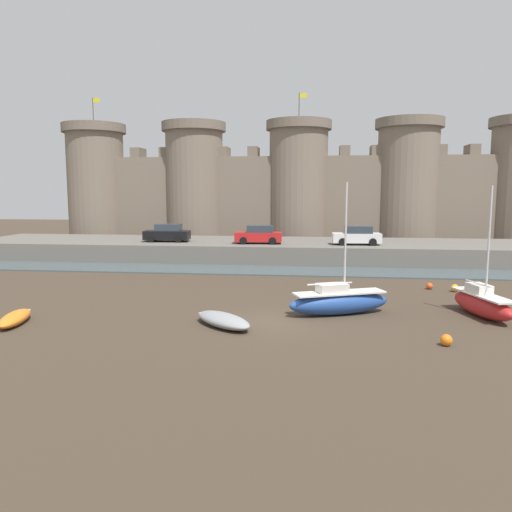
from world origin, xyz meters
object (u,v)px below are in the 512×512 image
rowboat_foreground_left (223,320)px  rowboat_near_channel_right (15,318)px  mooring_buoy_off_centre (446,340)px  sailboat_foreground_centre (482,303)px  car_quay_west (167,233)px  sailboat_foreground_right (339,301)px  car_quay_east (357,236)px  mooring_buoy_near_channel (455,288)px  mooring_buoy_mid_mud (429,286)px  car_quay_centre_east (259,235)px

rowboat_foreground_left → rowboat_near_channel_right: bearing=-175.4°
rowboat_near_channel_right → mooring_buoy_off_centre: (19.35, -1.02, -0.06)m
sailboat_foreground_centre → car_quay_west: 28.73m
sailboat_foreground_centre → car_quay_west: (-21.80, 18.64, 1.73)m
sailboat_foreground_right → car_quay_east: sailboat_foreground_right is taller
mooring_buoy_near_channel → car_quay_east: 13.02m
sailboat_foreground_right → car_quay_west: size_ratio=1.60×
sailboat_foreground_centre → mooring_buoy_off_centre: (-2.98, -5.18, -0.43)m
mooring_buoy_off_centre → rowboat_near_channel_right: bearing=177.0°
mooring_buoy_mid_mud → mooring_buoy_near_channel: size_ratio=0.88×
sailboat_foreground_right → mooring_buoy_mid_mud: bearing=50.4°
sailboat_foreground_centre → car_quay_centre_east: size_ratio=1.56×
sailboat_foreground_centre → mooring_buoy_mid_mud: 6.95m
rowboat_near_channel_right → mooring_buoy_off_centre: 19.38m
car_quay_centre_east → car_quay_east: same height
sailboat_foreground_centre → car_quay_east: sailboat_foreground_centre is taller
car_quay_centre_east → rowboat_foreground_left: bearing=-87.9°
rowboat_near_channel_right → mooring_buoy_off_centre: rowboat_near_channel_right is taller
car_quay_east → mooring_buoy_near_channel: bearing=-66.5°
rowboat_near_channel_right → car_quay_centre_east: 23.99m
mooring_buoy_off_centre → car_quay_centre_east: bearing=114.0°
rowboat_foreground_left → mooring_buoy_mid_mud: size_ratio=8.46×
sailboat_foreground_centre → mooring_buoy_near_channel: size_ratio=13.73×
car_quay_centre_east → car_quay_west: (-8.52, 0.68, 0.00)m
mooring_buoy_off_centre → mooring_buoy_mid_mud: bearing=80.8°
car_quay_west → rowboat_foreground_left: bearing=-67.1°
rowboat_foreground_left → mooring_buoy_mid_mud: 15.36m
rowboat_near_channel_right → sailboat_foreground_centre: sailboat_foreground_centre is taller
car_quay_centre_east → car_quay_west: bearing=175.4°
rowboat_foreground_left → mooring_buoy_near_channel: (12.85, 9.60, -0.08)m
sailboat_foreground_centre → car_quay_east: (-4.78, 18.00, 1.73)m
sailboat_foreground_right → mooring_buoy_off_centre: sailboat_foreground_right is taller
sailboat_foreground_centre → car_quay_west: size_ratio=1.56×
mooring_buoy_mid_mud → car_quay_centre_east: bearing=137.8°
mooring_buoy_mid_mud → sailboat_foreground_right: bearing=-129.6°
mooring_buoy_mid_mud → mooring_buoy_off_centre: size_ratio=0.87×
car_quay_east → car_quay_west: (-17.02, 0.64, 0.00)m
rowboat_near_channel_right → car_quay_east: car_quay_east is taller
sailboat_foreground_centre → car_quay_west: bearing=139.5°
rowboat_foreground_left → sailboat_foreground_right: sailboat_foreground_right is taller
rowboat_foreground_left → car_quay_west: size_ratio=0.85×
rowboat_near_channel_right → mooring_buoy_near_channel: 24.95m
sailboat_foreground_right → mooring_buoy_mid_mud: (6.05, 7.31, -0.47)m
sailboat_foreground_right → car_quay_centre_east: (-6.20, 18.41, 1.73)m
rowboat_foreground_left → car_quay_centre_east: car_quay_centre_east is taller
sailboat_foreground_right → mooring_buoy_mid_mud: size_ratio=15.95×
mooring_buoy_off_centre → car_quay_east: bearing=94.4°
rowboat_foreground_left → sailboat_foreground_right: 6.16m
sailboat_foreground_right → car_quay_west: 24.16m
car_quay_west → sailboat_foreground_right: bearing=-52.4°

